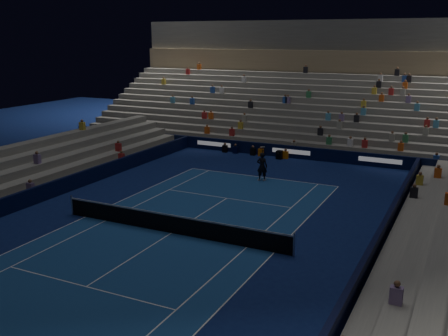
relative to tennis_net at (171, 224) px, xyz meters
name	(u,v)px	position (x,y,z in m)	size (l,w,h in m)	color
ground	(172,233)	(0.00, 0.00, -0.50)	(90.00, 90.00, 0.00)	#0D1B51
court_surface	(172,233)	(0.00, 0.00, -0.50)	(10.97, 23.77, 0.01)	navy
sponsor_barrier_far	(292,152)	(0.00, 18.50, 0.00)	(44.00, 0.25, 1.00)	black
sponsor_barrier_east	(369,259)	(9.70, 0.00, 0.00)	(0.25, 37.00, 1.00)	black
sponsor_barrier_west	(28,198)	(-9.70, 0.00, 0.00)	(0.25, 37.00, 1.00)	black
grandstand_main	(324,103)	(0.00, 27.90, 2.87)	(44.00, 15.20, 11.20)	slate
tennis_net	(171,224)	(0.00, 0.00, 0.00)	(12.90, 0.10, 1.10)	#B2B2B7
tennis_player	(262,166)	(0.40, 11.10, 0.48)	(0.72, 0.47, 1.97)	black
broadcast_camera	(280,155)	(-0.76, 17.77, -0.17)	(0.52, 0.96, 0.65)	black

